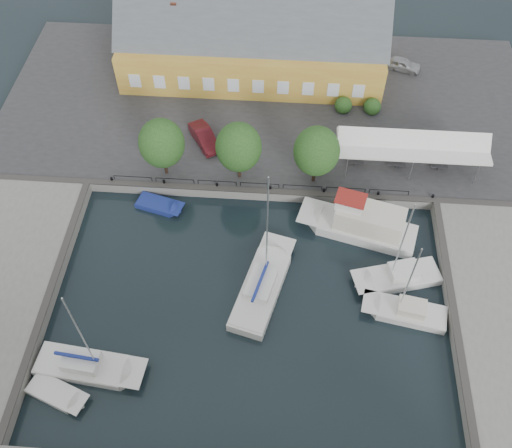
{
  "coord_description": "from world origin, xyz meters",
  "views": [
    {
      "loc": [
        2.2,
        -24.67,
        41.03
      ],
      "look_at": [
        0.0,
        6.0,
        1.5
      ],
      "focal_mm": 40.0,
      "sensor_mm": 36.0,
      "label": 1
    }
  ],
  "objects": [
    {
      "name": "north_quay",
      "position": [
        0.0,
        23.0,
        0.5
      ],
      "size": [
        56.0,
        26.0,
        1.0
      ],
      "primitive_type": "cube",
      "color": "#2D2D30",
      "rests_on": "ground"
    },
    {
      "name": "launch_sw",
      "position": [
        -13.6,
        -9.86,
        0.09
      ],
      "size": [
        5.0,
        3.31,
        0.98
      ],
      "color": "silver",
      "rests_on": "ground"
    },
    {
      "name": "ground",
      "position": [
        0.0,
        0.0,
        0.0
      ],
      "size": [
        140.0,
        140.0,
        0.0
      ],
      "primitive_type": "plane",
      "color": "black",
      "rests_on": "ground"
    },
    {
      "name": "tent_canopy",
      "position": [
        14.0,
        14.5,
        3.68
      ],
      "size": [
        14.0,
        4.0,
        2.83
      ],
      "color": "white",
      "rests_on": "north_quay"
    },
    {
      "name": "west_boat_d",
      "position": [
        -11.79,
        -7.68,
        0.27
      ],
      "size": [
        8.7,
        3.41,
        11.35
      ],
      "color": "silver",
      "rests_on": "ground"
    },
    {
      "name": "trawler",
      "position": [
        9.39,
        6.92,
        1.02
      ],
      "size": [
        10.98,
        5.76,
        5.0
      ],
      "color": "silver",
      "rests_on": "ground"
    },
    {
      "name": "quay_trees",
      "position": [
        -2.0,
        12.0,
        4.88
      ],
      "size": [
        18.2,
        4.2,
        6.3
      ],
      "color": "black",
      "rests_on": "north_quay"
    },
    {
      "name": "east_boat_b",
      "position": [
        12.69,
        -1.24,
        0.26
      ],
      "size": [
        7.06,
        3.41,
        9.54
      ],
      "color": "silver",
      "rests_on": "ground"
    },
    {
      "name": "car_red",
      "position": [
        -5.87,
        16.31,
        1.77
      ],
      "size": [
        3.84,
        4.86,
        1.55
      ],
      "primitive_type": "imported",
      "rotation": [
        0.0,
        0.0,
        0.55
      ],
      "color": "#58141B",
      "rests_on": "north_quay"
    },
    {
      "name": "east_boat_a",
      "position": [
        12.32,
        2.08,
        0.26
      ],
      "size": [
        7.78,
        4.38,
        10.72
      ],
      "color": "silver",
      "rests_on": "ground"
    },
    {
      "name": "warehouse",
      "position": [
        -2.6,
        28.36,
        4.43
      ],
      "size": [
        28.56,
        14.0,
        9.55
      ],
      "color": "#C4872F",
      "rests_on": "north_quay"
    },
    {
      "name": "car_silver",
      "position": [
        14.73,
        29.63,
        1.71
      ],
      "size": [
        4.45,
        2.75,
        1.42
      ],
      "primitive_type": "imported",
      "rotation": [
        0.0,
        0.0,
        1.29
      ],
      "color": "#A7AAAF",
      "rests_on": "north_quay"
    },
    {
      "name": "quay_edge_fittings",
      "position": [
        0.02,
        4.75,
        1.06
      ],
      "size": [
        56.0,
        24.72,
        0.4
      ],
      "color": "#383533",
      "rests_on": "north_quay"
    },
    {
      "name": "center_sailboat",
      "position": [
        0.93,
        0.28,
        0.36
      ],
      "size": [
        5.29,
        10.19,
        13.43
      ],
      "color": "silver",
      "rests_on": "ground"
    },
    {
      "name": "launch_nw",
      "position": [
        -9.25,
        8.58,
        0.09
      ],
      "size": [
        4.7,
        2.86,
        0.88
      ],
      "color": "navy",
      "rests_on": "ground"
    }
  ]
}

